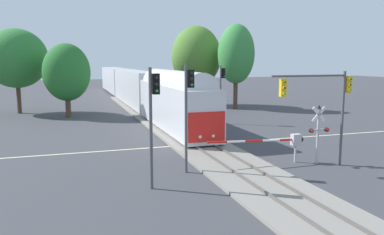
{
  "coord_description": "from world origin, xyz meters",
  "views": [
    {
      "loc": [
        -9.3,
        -27.11,
        6.32
      ],
      "look_at": [
        -0.23,
        0.66,
        2.0
      ],
      "focal_mm": 35.96,
      "sensor_mm": 36.0,
      "label": 1
    }
  ],
  "objects_px": {
    "traffic_signal_near_right": "(324,95)",
    "pine_left_background": "(16,58)",
    "elm_centre_background": "(196,57)",
    "oak_behind_train": "(67,72)",
    "crossing_gate_near": "(285,141)",
    "traffic_signal_near_left": "(153,109)",
    "oak_far_right": "(236,54)",
    "traffic_signal_far_side": "(222,85)",
    "commuter_train": "(134,86)",
    "crossing_signal_mast": "(318,128)",
    "traffic_signal_median": "(188,101)"
  },
  "relations": [
    {
      "from": "traffic_signal_near_right",
      "to": "pine_left_background",
      "type": "distance_m",
      "value": 37.38
    },
    {
      "from": "elm_centre_background",
      "to": "oak_behind_train",
      "type": "bearing_deg",
      "value": -159.78
    },
    {
      "from": "crossing_gate_near",
      "to": "traffic_signal_near_left",
      "type": "xyz_separation_m",
      "value": [
        -8.73,
        -2.19,
        2.6
      ]
    },
    {
      "from": "oak_far_right",
      "to": "oak_behind_train",
      "type": "relative_size",
      "value": 1.34
    },
    {
      "from": "traffic_signal_near_left",
      "to": "crossing_gate_near",
      "type": "bearing_deg",
      "value": 14.1
    },
    {
      "from": "traffic_signal_far_side",
      "to": "traffic_signal_near_right",
      "type": "xyz_separation_m",
      "value": [
        -0.52,
        -16.79,
        0.4
      ]
    },
    {
      "from": "traffic_signal_far_side",
      "to": "traffic_signal_near_right",
      "type": "relative_size",
      "value": 1.03
    },
    {
      "from": "crossing_gate_near",
      "to": "oak_far_right",
      "type": "bearing_deg",
      "value": 71.94
    },
    {
      "from": "commuter_train",
      "to": "oak_behind_train",
      "type": "relative_size",
      "value": 7.76
    },
    {
      "from": "crossing_signal_mast",
      "to": "oak_behind_train",
      "type": "height_order",
      "value": "oak_behind_train"
    },
    {
      "from": "elm_centre_background",
      "to": "oak_far_right",
      "type": "bearing_deg",
      "value": -58.07
    },
    {
      "from": "elm_centre_background",
      "to": "oak_behind_train",
      "type": "xyz_separation_m",
      "value": [
        -17.47,
        -6.43,
        -1.86
      ]
    },
    {
      "from": "commuter_train",
      "to": "elm_centre_background",
      "type": "relative_size",
      "value": 5.74
    },
    {
      "from": "traffic_signal_median",
      "to": "pine_left_background",
      "type": "height_order",
      "value": "pine_left_background"
    },
    {
      "from": "crossing_gate_near",
      "to": "pine_left_background",
      "type": "relative_size",
      "value": 0.64
    },
    {
      "from": "traffic_signal_near_left",
      "to": "pine_left_background",
      "type": "bearing_deg",
      "value": 106.33
    },
    {
      "from": "traffic_signal_far_side",
      "to": "elm_centre_background",
      "type": "bearing_deg",
      "value": 80.33
    },
    {
      "from": "oak_behind_train",
      "to": "elm_centre_background",
      "type": "bearing_deg",
      "value": 20.22
    },
    {
      "from": "traffic_signal_median",
      "to": "oak_far_right",
      "type": "bearing_deg",
      "value": 60.38
    },
    {
      "from": "crossing_gate_near",
      "to": "pine_left_background",
      "type": "xyz_separation_m",
      "value": [
        -18.22,
        30.18,
        5.18
      ]
    },
    {
      "from": "crossing_gate_near",
      "to": "elm_centre_background",
      "type": "distance_m",
      "value": 32.29
    },
    {
      "from": "oak_far_right",
      "to": "oak_behind_train",
      "type": "xyz_separation_m",
      "value": [
        -21.0,
        -0.77,
        -2.14
      ]
    },
    {
      "from": "traffic_signal_near_right",
      "to": "elm_centre_background",
      "type": "xyz_separation_m",
      "value": [
        3.26,
        32.87,
        2.56
      ]
    },
    {
      "from": "commuter_train",
      "to": "oak_far_right",
      "type": "relative_size",
      "value": 5.8
    },
    {
      "from": "crossing_gate_near",
      "to": "traffic_signal_far_side",
      "type": "distance_m",
      "value": 15.72
    },
    {
      "from": "commuter_train",
      "to": "traffic_signal_far_side",
      "type": "xyz_separation_m",
      "value": [
        5.51,
        -19.49,
        1.21
      ]
    },
    {
      "from": "crossing_signal_mast",
      "to": "traffic_signal_median",
      "type": "xyz_separation_m",
      "value": [
        -8.1,
        0.76,
        1.85
      ]
    },
    {
      "from": "traffic_signal_near_left",
      "to": "oak_far_right",
      "type": "relative_size",
      "value": 0.54
    },
    {
      "from": "traffic_signal_far_side",
      "to": "traffic_signal_median",
      "type": "bearing_deg",
      "value": -118.63
    },
    {
      "from": "traffic_signal_far_side",
      "to": "oak_behind_train",
      "type": "height_order",
      "value": "oak_behind_train"
    },
    {
      "from": "commuter_train",
      "to": "traffic_signal_far_side",
      "type": "distance_m",
      "value": 20.29
    },
    {
      "from": "pine_left_background",
      "to": "oak_far_right",
      "type": "bearing_deg",
      "value": -9.39
    },
    {
      "from": "traffic_signal_far_side",
      "to": "oak_far_right",
      "type": "distance_m",
      "value": 12.58
    },
    {
      "from": "commuter_train",
      "to": "traffic_signal_median",
      "type": "relative_size",
      "value": 10.45
    },
    {
      "from": "traffic_signal_near_right",
      "to": "pine_left_background",
      "type": "bearing_deg",
      "value": 122.11
    },
    {
      "from": "crossing_signal_mast",
      "to": "oak_behind_train",
      "type": "bearing_deg",
      "value": 119.23
    },
    {
      "from": "crossing_gate_near",
      "to": "crossing_signal_mast",
      "type": "distance_m",
      "value": 2.16
    },
    {
      "from": "crossing_gate_near",
      "to": "traffic_signal_far_side",
      "type": "relative_size",
      "value": 1.09
    },
    {
      "from": "traffic_signal_near_left",
      "to": "oak_far_right",
      "type": "bearing_deg",
      "value": 58.51
    },
    {
      "from": "traffic_signal_median",
      "to": "oak_far_right",
      "type": "relative_size",
      "value": 0.56
    },
    {
      "from": "traffic_signal_median",
      "to": "oak_far_right",
      "type": "height_order",
      "value": "oak_far_right"
    },
    {
      "from": "crossing_gate_near",
      "to": "traffic_signal_far_side",
      "type": "bearing_deg",
      "value": 82.08
    },
    {
      "from": "crossing_signal_mast",
      "to": "oak_far_right",
      "type": "relative_size",
      "value": 0.33
    },
    {
      "from": "traffic_signal_far_side",
      "to": "pine_left_background",
      "type": "relative_size",
      "value": 0.58
    },
    {
      "from": "crossing_gate_near",
      "to": "pine_left_background",
      "type": "distance_m",
      "value": 35.63
    },
    {
      "from": "oak_behind_train",
      "to": "traffic_signal_median",
      "type": "bearing_deg",
      "value": -75.8
    },
    {
      "from": "elm_centre_background",
      "to": "pine_left_background",
      "type": "xyz_separation_m",
      "value": [
        -23.09,
        -1.26,
        -0.3
      ]
    },
    {
      "from": "traffic_signal_median",
      "to": "traffic_signal_near_right",
      "type": "distance_m",
      "value": 8.01
    },
    {
      "from": "crossing_signal_mast",
      "to": "pine_left_background",
      "type": "bearing_deg",
      "value": 122.93
    },
    {
      "from": "crossing_signal_mast",
      "to": "traffic_signal_far_side",
      "type": "xyz_separation_m",
      "value": [
        0.3,
        16.14,
        1.69
      ]
    }
  ]
}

